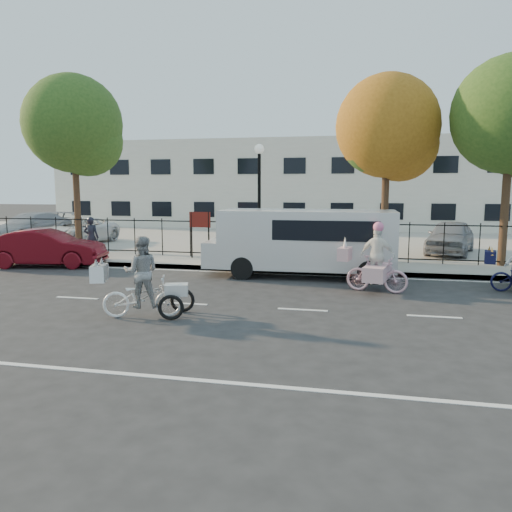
% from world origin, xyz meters
% --- Properties ---
extents(ground, '(120.00, 120.00, 0.00)m').
position_xyz_m(ground, '(0.00, 0.00, 0.00)').
color(ground, '#333334').
extents(road_markings, '(60.00, 9.52, 0.01)m').
position_xyz_m(road_markings, '(0.00, 0.00, 0.01)').
color(road_markings, silver).
rests_on(road_markings, ground).
extents(curb, '(60.00, 0.10, 0.15)m').
position_xyz_m(curb, '(0.00, 5.05, 0.07)').
color(curb, '#A8A399').
rests_on(curb, ground).
extents(sidewalk, '(60.00, 2.20, 0.15)m').
position_xyz_m(sidewalk, '(0.00, 6.10, 0.07)').
color(sidewalk, '#A8A399').
rests_on(sidewalk, ground).
extents(parking_lot, '(60.00, 15.60, 0.15)m').
position_xyz_m(parking_lot, '(0.00, 15.00, 0.07)').
color(parking_lot, '#A8A399').
rests_on(parking_lot, ground).
extents(iron_fence, '(58.00, 0.06, 1.50)m').
position_xyz_m(iron_fence, '(0.00, 7.20, 0.90)').
color(iron_fence, black).
rests_on(iron_fence, sidewalk).
extents(building, '(34.00, 10.00, 6.00)m').
position_xyz_m(building, '(0.00, 25.00, 3.00)').
color(building, silver).
rests_on(building, ground).
extents(lamppost, '(0.36, 0.36, 4.33)m').
position_xyz_m(lamppost, '(0.50, 6.80, 3.11)').
color(lamppost, black).
rests_on(lamppost, sidewalk).
extents(street_sign, '(0.85, 0.06, 1.80)m').
position_xyz_m(street_sign, '(-1.85, 6.80, 1.42)').
color(street_sign, black).
rests_on(street_sign, sidewalk).
extents(zebra_trike, '(2.15, 1.31, 1.84)m').
position_xyz_m(zebra_trike, '(-0.47, -1.40, 0.71)').
color(zebra_trike, white).
rests_on(zebra_trike, ground).
extents(unicorn_bike, '(2.00, 1.42, 1.97)m').
position_xyz_m(unicorn_bike, '(4.73, 2.47, 0.73)').
color(unicorn_bike, '#DEA9BB').
rests_on(unicorn_bike, ground).
extents(white_van, '(6.14, 2.18, 2.17)m').
position_xyz_m(white_van, '(2.47, 4.50, 1.20)').
color(white_van, silver).
rests_on(white_van, ground).
extents(red_sedan, '(4.35, 2.24, 1.37)m').
position_xyz_m(red_sedan, '(-7.00, 4.50, 0.68)').
color(red_sedan, '#5A0A12').
rests_on(red_sedan, ground).
extents(pedestrian, '(0.63, 0.45, 1.61)m').
position_xyz_m(pedestrian, '(-6.00, 5.89, 0.96)').
color(pedestrian, black).
rests_on(pedestrian, sidewalk).
extents(lot_car_a, '(2.67, 5.15, 1.43)m').
position_xyz_m(lot_car_a, '(-12.35, 10.84, 0.86)').
color(lot_car_a, '#9C9DA3').
rests_on(lot_car_a, parking_lot).
extents(lot_car_b, '(2.67, 4.82, 1.28)m').
position_xyz_m(lot_car_b, '(-9.23, 10.04, 0.79)').
color(lot_car_b, white).
rests_on(lot_car_b, parking_lot).
extents(lot_car_c, '(2.68, 4.48, 1.40)m').
position_xyz_m(lot_car_c, '(-1.01, 9.90, 0.85)').
color(lot_car_c, '#53575C').
rests_on(lot_car_c, parking_lot).
extents(lot_car_d, '(2.71, 4.38, 1.39)m').
position_xyz_m(lot_car_d, '(7.92, 10.37, 0.85)').
color(lot_car_d, '#919298').
rests_on(lot_car_d, parking_lot).
extents(tree_west, '(4.19, 4.19, 7.69)m').
position_xyz_m(tree_west, '(-7.83, 8.26, 5.38)').
color(tree_west, '#442D1D').
rests_on(tree_west, ground).
extents(tree_mid, '(3.88, 3.88, 7.12)m').
position_xyz_m(tree_mid, '(5.28, 8.26, 4.98)').
color(tree_mid, '#442D1D').
rests_on(tree_mid, ground).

